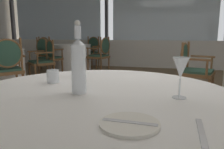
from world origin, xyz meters
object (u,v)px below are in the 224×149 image
(dining_chair_0_2, at_px, (101,52))
(dining_chair_2_1, at_px, (45,58))
(side_plate, at_px, (130,124))
(wine_glass, at_px, (181,69))
(dining_chair_0_0, at_px, (47,50))
(dining_chair_2_0, at_px, (7,64))
(dining_chair_1_1, at_px, (192,67))
(dining_chair_0_1, at_px, (47,54))
(water_bottle, at_px, (79,64))
(water_tumbler, at_px, (53,76))
(dining_chair_0_3, at_px, (92,49))

(dining_chair_0_2, xyz_separation_m, dining_chair_2_1, (-0.90, -1.22, -0.03))
(dining_chair_0_2, bearing_deg, dining_chair_2_1, 67.71)
(side_plate, relative_size, wine_glass, 1.05)
(dining_chair_0_0, height_order, dining_chair_2_0, dining_chair_2_0)
(dining_chair_0_2, height_order, dining_chair_2_1, dining_chair_0_2)
(dining_chair_1_1, bearing_deg, dining_chair_0_1, 176.22)
(wine_glass, bearing_deg, dining_chair_2_0, 143.71)
(dining_chair_0_0, distance_m, dining_chair_2_1, 1.94)
(dining_chair_0_0, distance_m, dining_chair_2_0, 3.25)
(dining_chair_1_1, height_order, dining_chair_2_0, dining_chair_2_0)
(water_bottle, relative_size, dining_chair_0_1, 0.37)
(dining_chair_0_2, bearing_deg, water_bottle, 120.35)
(dining_chair_2_0, height_order, dining_chair_2_1, dining_chair_2_0)
(wine_glass, relative_size, dining_chair_0_1, 0.19)
(side_plate, bearing_deg, water_bottle, 133.96)
(water_tumbler, distance_m, dining_chair_0_3, 5.73)
(dining_chair_0_0, xyz_separation_m, dining_chair_2_0, (1.13, -3.04, 0.02))
(water_bottle, height_order, wine_glass, water_bottle)
(dining_chair_0_3, bearing_deg, water_tumbler, 31.89)
(side_plate, distance_m, water_bottle, 0.47)
(dining_chair_0_3, bearing_deg, dining_chair_0_2, 44.94)
(dining_chair_2_0, bearing_deg, dining_chair_0_1, -39.11)
(dining_chair_0_1, relative_size, dining_chair_2_1, 1.04)
(dining_chair_1_1, bearing_deg, dining_chair_0_0, 165.47)
(dining_chair_1_1, bearing_deg, water_tumbler, -96.65)
(wine_glass, height_order, dining_chair_2_0, dining_chair_2_0)
(dining_chair_0_2, bearing_deg, dining_chair_0_0, -0.00)
(side_plate, xyz_separation_m, water_tumbler, (-0.56, 0.50, 0.03))
(dining_chair_1_1, bearing_deg, dining_chair_0_2, 154.17)
(dining_chair_2_0, bearing_deg, dining_chair_1_1, -127.60)
(dining_chair_0_0, xyz_separation_m, dining_chair_0_2, (1.86, -0.46, 0.02))
(dining_chair_0_0, height_order, dining_chair_0_2, dining_chair_0_2)
(dining_chair_0_1, xyz_separation_m, dining_chair_1_1, (3.24, -1.17, -0.01))
(dining_chair_0_0, relative_size, dining_chair_0_2, 0.99)
(dining_chair_1_1, distance_m, dining_chair_2_1, 3.04)
(dining_chair_0_0, bearing_deg, dining_chair_0_3, 44.95)
(dining_chair_2_1, bearing_deg, dining_chair_0_3, -146.75)
(water_tumbler, distance_m, dining_chair_2_1, 3.65)
(dining_chair_0_3, distance_m, dining_chair_2_0, 3.74)
(dining_chair_0_3, relative_size, dining_chair_2_1, 1.04)
(side_plate, height_order, dining_chair_0_3, dining_chair_0_3)
(dining_chair_0_2, relative_size, dining_chair_1_1, 1.05)
(water_tumbler, height_order, dining_chair_2_1, dining_chair_2_1)
(dining_chair_0_2, bearing_deg, dining_chair_0_1, 45.05)
(water_tumbler, xyz_separation_m, dining_chair_0_2, (-1.06, 4.29, -0.23))
(side_plate, relative_size, dining_chair_1_1, 0.21)
(dining_chair_0_2, bearing_deg, side_plate, 122.72)
(water_tumbler, bearing_deg, dining_chair_2_1, 122.62)
(dining_chair_1_1, bearing_deg, side_plate, -82.77)
(dining_chair_0_1, bearing_deg, dining_chair_2_0, -153.22)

